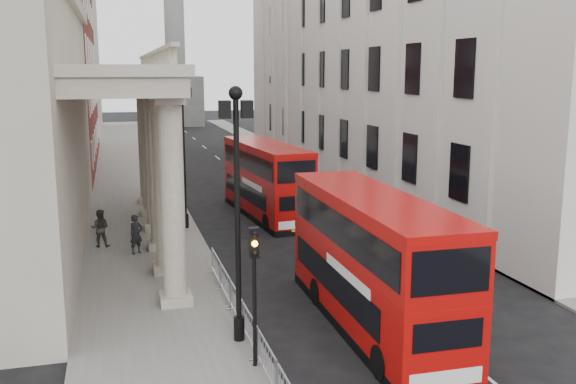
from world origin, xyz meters
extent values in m
cube|color=slate|center=(-3.00, 30.00, 0.06)|extent=(6.00, 140.00, 0.12)
cube|color=slate|center=(13.50, 30.00, 0.06)|extent=(3.00, 140.00, 0.12)
cube|color=slate|center=(-0.05, 30.00, 0.07)|extent=(0.20, 140.00, 0.14)
cube|color=maroon|center=(-10.50, 48.00, 11.00)|extent=(9.00, 32.00, 22.00)
cube|color=gray|center=(-10.50, 80.00, 10.00)|extent=(9.00, 30.00, 20.00)
cube|color=beige|center=(16.00, 32.00, 12.50)|extent=(8.00, 55.00, 25.00)
cube|color=#60605E|center=(6.00, 92.00, 4.00)|extent=(8.00, 8.00, 8.00)
cylinder|color=black|center=(-0.60, 4.00, 0.52)|extent=(0.36, 0.36, 0.80)
cylinder|color=black|center=(-0.60, 4.00, 4.12)|extent=(0.18, 0.18, 8.00)
sphere|color=black|center=(-0.60, 4.00, 8.22)|extent=(0.44, 0.44, 0.44)
cube|color=black|center=(-0.25, 4.00, 7.72)|extent=(0.35, 0.35, 0.55)
cube|color=black|center=(-0.95, 4.00, 7.72)|extent=(0.35, 0.35, 0.55)
cylinder|color=black|center=(-0.60, 20.00, 0.52)|extent=(0.36, 0.36, 0.80)
cylinder|color=black|center=(-0.60, 20.00, 4.12)|extent=(0.18, 0.18, 8.00)
sphere|color=black|center=(-0.60, 20.00, 8.22)|extent=(0.44, 0.44, 0.44)
cube|color=black|center=(-0.25, 20.00, 7.72)|extent=(0.35, 0.35, 0.55)
cube|color=black|center=(-0.95, 20.00, 7.72)|extent=(0.35, 0.35, 0.55)
cylinder|color=black|center=(-0.60, 36.00, 0.52)|extent=(0.36, 0.36, 0.80)
cylinder|color=black|center=(-0.60, 36.00, 4.12)|extent=(0.18, 0.18, 8.00)
sphere|color=black|center=(-0.60, 36.00, 8.22)|extent=(0.44, 0.44, 0.44)
cube|color=black|center=(-0.25, 36.00, 7.72)|extent=(0.35, 0.35, 0.55)
cube|color=black|center=(-0.95, 36.00, 7.72)|extent=(0.35, 0.35, 0.55)
cylinder|color=black|center=(-0.50, 2.00, 1.82)|extent=(0.12, 0.12, 3.40)
cube|color=black|center=(-0.50, 2.00, 3.97)|extent=(0.28, 0.22, 0.90)
sphere|color=black|center=(-0.50, 1.87, 4.27)|extent=(0.18, 0.18, 0.18)
sphere|color=orange|center=(-0.50, 1.87, 3.97)|extent=(0.18, 0.18, 0.18)
sphere|color=black|center=(-0.50, 1.87, 3.67)|extent=(0.18, 0.18, 0.18)
cube|color=gray|center=(-0.35, 1.05, 0.67)|extent=(0.50, 2.30, 1.10)
cube|color=gray|center=(-0.35, 3.40, 0.67)|extent=(0.50, 2.30, 1.10)
cube|color=gray|center=(-0.35, 5.75, 0.67)|extent=(0.50, 2.30, 1.10)
cube|color=gray|center=(-0.35, 8.10, 0.67)|extent=(0.50, 2.30, 1.10)
cube|color=gray|center=(-0.35, 10.45, 0.67)|extent=(0.50, 2.30, 1.10)
cube|color=#B10A08|center=(4.16, 4.20, 1.40)|extent=(2.71, 10.90, 2.07)
cube|color=#B10A08|center=(4.16, 4.20, 3.55)|extent=(2.71, 10.90, 1.81)
cube|color=#B10A08|center=(4.16, 4.20, 4.58)|extent=(2.75, 10.94, 0.26)
cube|color=black|center=(4.16, 4.20, 0.18)|extent=(2.73, 10.90, 0.36)
cube|color=black|center=(4.16, 4.20, 1.66)|extent=(2.75, 8.83, 1.04)
cube|color=black|center=(4.16, 4.20, 3.65)|extent=(2.77, 10.28, 1.14)
cube|color=white|center=(4.10, -1.23, 0.67)|extent=(2.17, 0.09, 0.47)
cylinder|color=black|center=(2.95, 0.43, 0.52)|extent=(0.34, 1.04, 1.04)
cylinder|color=black|center=(5.29, 0.40, 0.52)|extent=(0.34, 1.04, 1.04)
cylinder|color=black|center=(3.02, 6.75, 0.52)|extent=(0.34, 1.04, 1.04)
cylinder|color=black|center=(5.36, 6.72, 0.52)|extent=(0.34, 1.04, 1.04)
cube|color=#9D0907|center=(4.63, 22.20, 1.34)|extent=(3.40, 10.62, 1.99)
cube|color=#9D0907|center=(4.63, 22.20, 3.41)|extent=(3.40, 10.62, 1.74)
cube|color=#9D0907|center=(4.63, 22.20, 4.40)|extent=(3.44, 10.67, 0.25)
cube|color=black|center=(4.63, 22.20, 0.17)|extent=(3.42, 10.62, 0.35)
cube|color=black|center=(4.63, 22.20, 1.59)|extent=(3.28, 8.65, 0.99)
cube|color=black|center=(4.63, 22.20, 3.51)|extent=(3.40, 10.03, 1.09)
cube|color=white|center=(5.09, 17.01, 0.65)|extent=(2.09, 0.24, 0.45)
cube|color=yellow|center=(5.09, 17.00, 0.32)|extent=(0.55, 0.09, 0.13)
cylinder|color=black|center=(3.83, 18.48, 0.50)|extent=(0.40, 1.02, 0.99)
cylinder|color=black|center=(6.07, 18.68, 0.50)|extent=(0.40, 1.02, 0.99)
cylinder|color=black|center=(3.30, 24.53, 0.50)|extent=(0.40, 1.02, 0.99)
cylinder|color=black|center=(5.54, 24.72, 0.50)|extent=(0.40, 1.02, 0.99)
imported|color=black|center=(-3.49, 15.38, 1.08)|extent=(0.84, 0.76, 1.92)
imported|color=#292421|center=(-5.19, 17.12, 1.08)|extent=(1.07, 0.91, 1.92)
imported|color=black|center=(-2.02, 21.24, 0.95)|extent=(0.81, 0.53, 1.66)
camera|label=1|loc=(-4.28, -15.70, 8.90)|focal=40.00mm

